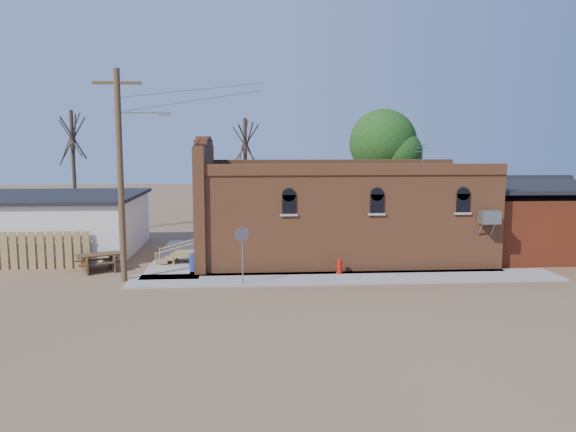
{
  "coord_description": "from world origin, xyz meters",
  "views": [
    {
      "loc": [
        -2.79,
        -22.95,
        5.92
      ],
      "look_at": [
        -0.89,
        4.07,
        2.4
      ],
      "focal_mm": 35.0,
      "sensor_mm": 36.0,
      "label": 1
    }
  ],
  "objects": [
    {
      "name": "tree_leafy",
      "position": [
        6.0,
        13.5,
        5.93
      ],
      "size": [
        4.4,
        4.4,
        8.15
      ],
      "color": "#4D3B2C",
      "rests_on": "ground"
    },
    {
      "name": "wood_fence",
      "position": [
        -12.8,
        3.8,
        0.9
      ],
      "size": [
        5.2,
        0.1,
        1.8
      ],
      "primitive_type": null,
      "color": "olive",
      "rests_on": "ground"
    },
    {
      "name": "ground",
      "position": [
        0.0,
        0.0,
        0.0
      ],
      "size": [
        120.0,
        120.0,
        0.0
      ],
      "primitive_type": "plane",
      "color": "brown",
      "rests_on": "ground"
    },
    {
      "name": "trash_barrel",
      "position": [
        -5.3,
        2.61,
        0.47
      ],
      "size": [
        0.61,
        0.61,
        0.78
      ],
      "primitive_type": "cylinder",
      "rotation": [
        0.0,
        0.0,
        -0.24
      ],
      "color": "navy",
      "rests_on": "sidewalk_west"
    },
    {
      "name": "fire_hydrant",
      "position": [
        1.26,
        1.58,
        0.42
      ],
      "size": [
        0.39,
        0.37,
        0.69
      ],
      "rotation": [
        0.0,
        0.0,
        -0.16
      ],
      "color": "#B6190A",
      "rests_on": "sidewalk_south"
    },
    {
      "name": "sidewalk_south",
      "position": [
        1.5,
        0.9,
        0.04
      ],
      "size": [
        19.0,
        2.2,
        0.08
      ],
      "primitive_type": "cube",
      "color": "#9E9991",
      "rests_on": "ground"
    },
    {
      "name": "stop_sign",
      "position": [
        -3.08,
        0.0,
        1.95
      ],
      "size": [
        0.58,
        0.41,
        2.44
      ],
      "rotation": [
        0.0,
        0.0,
        0.15
      ],
      "color": "gray",
      "rests_on": "sidewalk_south"
    },
    {
      "name": "picnic_table",
      "position": [
        -9.79,
        3.2,
        0.54
      ],
      "size": [
        2.39,
        2.15,
        0.82
      ],
      "rotation": [
        0.0,
        0.0,
        0.42
      ],
      "color": "brown",
      "rests_on": "ground"
    },
    {
      "name": "red_shed",
      "position": [
        11.5,
        5.5,
        2.27
      ],
      "size": [
        5.4,
        6.4,
        4.3
      ],
      "color": "#5C200F",
      "rests_on": "ground"
    },
    {
      "name": "brick_bar",
      "position": [
        1.64,
        5.49,
        2.34
      ],
      "size": [
        16.4,
        7.97,
        6.3
      ],
      "color": "#AB5E34",
      "rests_on": "ground"
    },
    {
      "name": "tree_bare_far",
      "position": [
        -14.0,
        14.0,
        6.36
      ],
      "size": [
        2.8,
        2.8,
        8.16
      ],
      "color": "#4D3B2C",
      "rests_on": "ground"
    },
    {
      "name": "utility_pole",
      "position": [
        -8.14,
        1.2,
        4.77
      ],
      "size": [
        3.12,
        0.26,
        9.0
      ],
      "color": "#48301D",
      "rests_on": "ground"
    },
    {
      "name": "tree_bare_near",
      "position": [
        -3.0,
        13.0,
        5.96
      ],
      "size": [
        2.8,
        2.8,
        7.65
      ],
      "color": "#4D3B2C",
      "rests_on": "ground"
    },
    {
      "name": "sidewalk_west",
      "position": [
        -6.3,
        6.0,
        0.04
      ],
      "size": [
        2.6,
        10.0,
        0.08
      ],
      "primitive_type": "cube",
      "color": "#9E9991",
      "rests_on": "ground"
    }
  ]
}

